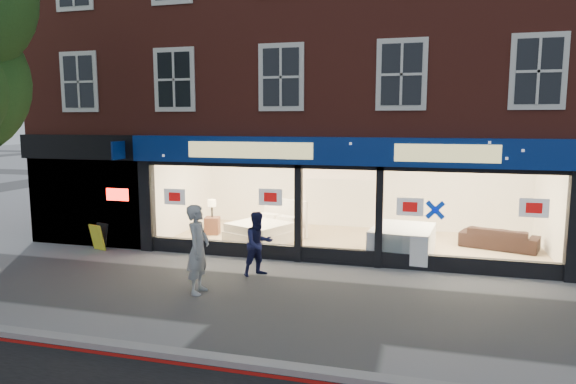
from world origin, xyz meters
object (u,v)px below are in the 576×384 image
at_px(display_bed, 267,229).
at_px(sofa, 499,238).
at_px(a_board, 99,237).
at_px(pedestrian_grey, 198,249).
at_px(mattress_stack, 402,241).
at_px(pedestrian_blue, 258,244).

relative_size(display_bed, sofa, 1.23).
bearing_deg(sofa, a_board, 31.62).
bearing_deg(pedestrian_grey, display_bed, -5.20).
xyz_separation_m(display_bed, mattress_stack, (4.08, -0.76, 0.06)).
height_order(sofa, pedestrian_grey, pedestrian_grey).
xyz_separation_m(mattress_stack, a_board, (-8.50, -1.30, -0.10)).
bearing_deg(pedestrian_blue, pedestrian_grey, -167.83).
xyz_separation_m(display_bed, a_board, (-4.42, -2.06, -0.04)).
bearing_deg(display_bed, mattress_stack, 13.07).
xyz_separation_m(display_bed, sofa, (6.69, 0.74, -0.02)).
relative_size(mattress_stack, pedestrian_blue, 1.36).
relative_size(display_bed, mattress_stack, 1.21).
height_order(a_board, pedestrian_grey, pedestrian_grey).
height_order(sofa, a_board, a_board).
distance_m(display_bed, pedestrian_blue, 3.32).
relative_size(sofa, pedestrian_grey, 1.07).
bearing_deg(pedestrian_blue, a_board, 119.07).
height_order(mattress_stack, pedestrian_blue, pedestrian_blue).
bearing_deg(a_board, pedestrian_blue, 5.11).
distance_m(mattress_stack, sofa, 3.01).
distance_m(mattress_stack, pedestrian_grey, 5.74).
distance_m(mattress_stack, a_board, 8.60).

